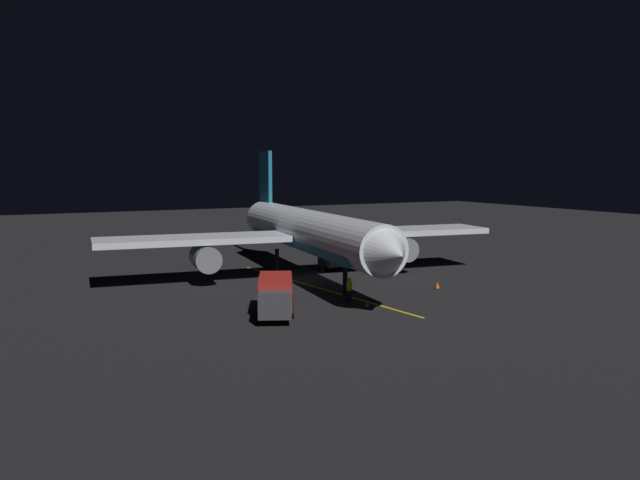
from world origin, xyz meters
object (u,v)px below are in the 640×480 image
airliner (307,232)px  traffic_cone_under_wing (367,304)px  baggage_truck (275,296)px  catering_truck (355,255)px  traffic_cone_near_left (285,305)px  traffic_cone_near_right (437,285)px  ground_crew_worker (349,290)px

airliner → traffic_cone_under_wing: bearing=82.4°
baggage_truck → catering_truck: bearing=-135.1°
traffic_cone_near_left → traffic_cone_near_right: (-13.51, -1.12, 0.00)m
traffic_cone_under_wing → baggage_truck: bearing=-7.1°
traffic_cone_near_left → traffic_cone_under_wing: (-5.04, 2.17, 0.00)m
baggage_truck → traffic_cone_near_left: (-1.29, -1.38, -1.01)m
traffic_cone_near_left → airliner: bearing=-123.0°
airliner → catering_truck: size_ratio=5.37×
traffic_cone_under_wing → airliner: bearing=-97.6°
airliner → traffic_cone_near_left: 12.82m
airliner → traffic_cone_near_left: (6.69, 10.31, -3.64)m
ground_crew_worker → traffic_cone_under_wing: ground_crew_worker is taller
airliner → baggage_truck: (7.99, 11.69, -2.63)m
traffic_cone_near_right → traffic_cone_under_wing: bearing=21.2°
airliner → catering_truck: 7.09m
airliner → baggage_truck: size_ratio=5.60×
traffic_cone_near_left → traffic_cone_near_right: 13.55m
airliner → traffic_cone_under_wing: (1.65, 12.47, -3.64)m
catering_truck → traffic_cone_near_right: (-0.67, 11.57, -1.02)m
ground_crew_worker → traffic_cone_under_wing: bearing=95.0°
traffic_cone_near_left → baggage_truck: bearing=46.8°
baggage_truck → traffic_cone_near_left: 2.14m
baggage_truck → traffic_cone_near_right: size_ratio=11.32×
ground_crew_worker → traffic_cone_near_right: 8.76m
airliner → traffic_cone_under_wing: 13.10m
airliner → traffic_cone_under_wing: size_ratio=63.35×
ground_crew_worker → traffic_cone_near_right: size_ratio=3.16×
catering_truck → ground_crew_worker: catering_truck is taller
ground_crew_worker → traffic_cone_near_left: bearing=-1.6°
catering_truck → traffic_cone_near_left: bearing=44.7°
ground_crew_worker → traffic_cone_near_left: size_ratio=3.16×
traffic_cone_near_right → catering_truck: bearing=-86.7°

